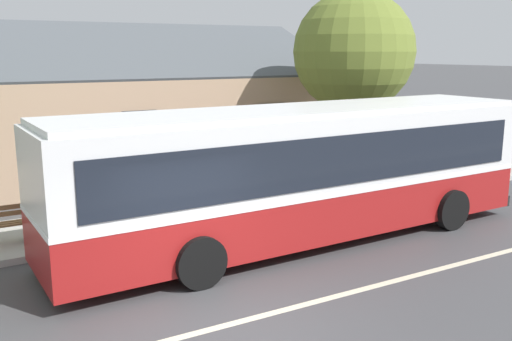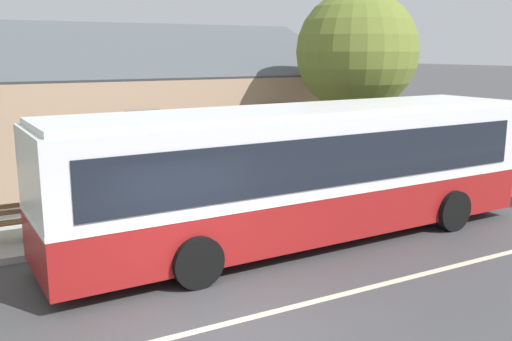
% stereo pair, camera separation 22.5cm
% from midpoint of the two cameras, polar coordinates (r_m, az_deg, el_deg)
% --- Properties ---
extents(ground_plane, '(300.00, 300.00, 0.00)m').
position_cam_midpoint_polar(ground_plane, '(9.46, -2.93, -15.22)').
color(ground_plane, '#424244').
extents(sidewalk_far, '(60.00, 3.00, 0.15)m').
position_cam_midpoint_polar(sidewalk_far, '(14.70, -13.33, -5.22)').
color(sidewalk_far, '#ADAAA3').
rests_on(sidewalk_far, ground).
extents(lane_divider_stripe, '(60.00, 0.16, 0.01)m').
position_cam_midpoint_polar(lane_divider_stripe, '(9.46, -2.93, -15.20)').
color(lane_divider_stripe, beige).
rests_on(lane_divider_stripe, ground).
extents(community_building, '(21.11, 9.61, 6.40)m').
position_cam_midpoint_polar(community_building, '(22.15, -20.75, 4.67)').
color(community_building, tan).
rests_on(community_building, ground).
extents(transit_bus, '(11.82, 2.98, 3.08)m').
position_cam_midpoint_polar(transit_bus, '(12.97, 5.20, 0.03)').
color(transit_bus, maroon).
rests_on(transit_bus, ground).
extents(street_tree_primary, '(3.92, 3.92, 6.26)m').
position_cam_midpoint_polar(street_tree_primary, '(19.02, 10.40, 11.55)').
color(street_tree_primary, '#4C3828').
rests_on(street_tree_primary, ground).
extents(bus_stop_sign, '(0.36, 0.07, 2.40)m').
position_cam_midpoint_polar(bus_stop_sign, '(18.13, 16.28, 2.91)').
color(bus_stop_sign, gray).
rests_on(bus_stop_sign, sidewalk_far).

